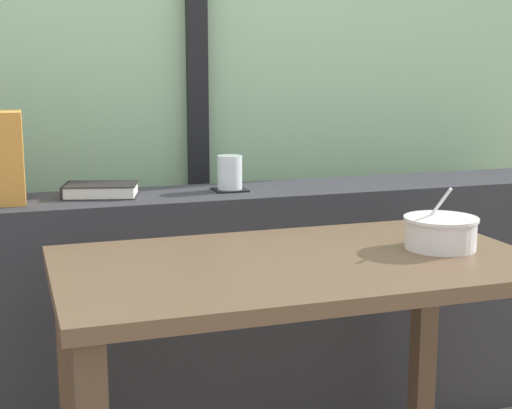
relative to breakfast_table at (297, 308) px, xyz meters
name	(u,v)px	position (x,y,z in m)	size (l,w,h in m)	color
outdoor_backdrop	(166,4)	(-0.07, 1.13, 0.78)	(4.80, 0.08, 2.80)	#9EC699
window_divider_post	(197,32)	(0.03, 1.06, 0.68)	(0.07, 0.05, 2.60)	black
dark_console_ledge	(206,316)	(-0.07, 0.62, -0.21)	(2.80, 0.31, 0.80)	#2D2D33
breakfast_table	(297,308)	(0.00, 0.00, 0.00)	(1.14, 0.64, 0.74)	brown
coaster_square	(230,190)	(0.02, 0.62, 0.19)	(0.10, 0.10, 0.01)	black
juice_glass	(230,174)	(0.02, 0.62, 0.24)	(0.08, 0.08, 0.10)	white
closed_book	(100,190)	(-0.38, 0.64, 0.21)	(0.24, 0.19, 0.04)	black
soup_bowl	(440,233)	(0.38, -0.02, 0.16)	(0.18, 0.18, 0.16)	silver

